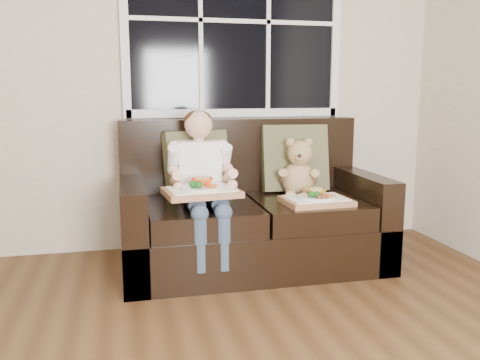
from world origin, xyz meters
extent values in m
cube|color=#BFAF9F|center=(0.00, 2.50, 1.35)|extent=(4.50, 0.02, 2.70)
cube|color=black|center=(0.71, 2.48, 1.65)|extent=(1.50, 0.02, 1.25)
cube|color=white|center=(0.71, 2.47, 0.99)|extent=(1.58, 0.04, 0.06)
cube|color=white|center=(-0.07, 2.47, 1.65)|extent=(0.06, 0.04, 1.37)
cube|color=white|center=(1.49, 2.47, 1.65)|extent=(0.06, 0.04, 1.37)
cube|color=white|center=(0.71, 2.47, 1.65)|extent=(1.50, 0.03, 0.03)
cube|color=black|center=(0.71, 1.95, 0.15)|extent=(1.70, 0.90, 0.30)
cube|color=black|center=(-0.07, 1.95, 0.30)|extent=(0.15, 0.90, 0.60)
cube|color=black|center=(1.48, 1.95, 0.30)|extent=(0.15, 0.90, 0.60)
cube|color=black|center=(0.71, 2.33, 0.63)|extent=(1.70, 0.18, 0.66)
cube|color=black|center=(0.36, 1.87, 0.38)|extent=(0.68, 0.72, 0.15)
cube|color=black|center=(1.06, 1.87, 0.38)|extent=(0.68, 0.72, 0.15)
cube|color=brown|center=(0.37, 2.17, 0.67)|extent=(0.47, 0.28, 0.45)
cube|color=brown|center=(1.07, 2.17, 0.68)|extent=(0.48, 0.24, 0.48)
cube|color=white|center=(0.36, 2.00, 0.65)|extent=(0.27, 0.17, 0.38)
sphere|color=#E1A889|center=(0.36, 1.99, 0.94)|extent=(0.18, 0.18, 0.18)
ellipsoid|color=#3B2113|center=(0.36, 2.00, 0.97)|extent=(0.18, 0.18, 0.13)
cylinder|color=#33445A|center=(0.29, 1.79, 0.50)|extent=(0.11, 0.34, 0.11)
cylinder|color=#33445A|center=(0.43, 1.79, 0.50)|extent=(0.11, 0.34, 0.11)
cylinder|color=#33445A|center=(0.29, 1.54, 0.29)|extent=(0.09, 0.09, 0.32)
cylinder|color=#33445A|center=(0.43, 1.54, 0.29)|extent=(0.09, 0.09, 0.32)
cylinder|color=#E1A889|center=(0.20, 1.87, 0.69)|extent=(0.07, 0.33, 0.26)
cylinder|color=#E1A889|center=(0.52, 1.87, 0.69)|extent=(0.07, 0.33, 0.26)
ellipsoid|color=tan|center=(1.05, 2.02, 0.56)|extent=(0.28, 0.26, 0.25)
sphere|color=tan|center=(1.05, 2.00, 0.74)|extent=(0.22, 0.22, 0.17)
sphere|color=tan|center=(0.99, 2.01, 0.81)|extent=(0.06, 0.06, 0.06)
sphere|color=tan|center=(1.11, 2.01, 0.81)|extent=(0.06, 0.06, 0.06)
sphere|color=tan|center=(1.05, 1.94, 0.72)|extent=(0.07, 0.07, 0.07)
sphere|color=black|center=(1.05, 1.91, 0.73)|extent=(0.03, 0.03, 0.03)
cylinder|color=tan|center=(1.00, 1.89, 0.48)|extent=(0.10, 0.15, 0.07)
cylinder|color=tan|center=(1.11, 1.89, 0.48)|extent=(0.10, 0.15, 0.07)
cube|color=#AC774D|center=(0.33, 1.69, 0.56)|extent=(0.46, 0.37, 0.04)
cube|color=white|center=(0.33, 1.69, 0.58)|extent=(0.41, 0.32, 0.01)
cylinder|color=silver|center=(0.33, 1.68, 0.59)|extent=(0.25, 0.25, 0.02)
imported|color=#FF4E15|center=(0.34, 1.73, 0.62)|extent=(0.15, 0.15, 0.04)
cylinder|color=#F2CD84|center=(0.34, 1.73, 0.62)|extent=(0.09, 0.09, 0.02)
ellipsoid|color=#1E5B1D|center=(0.27, 1.64, 0.62)|extent=(0.05, 0.05, 0.04)
ellipsoid|color=#1E5B1D|center=(0.30, 1.63, 0.62)|extent=(0.05, 0.05, 0.04)
cylinder|color=orange|center=(0.38, 1.64, 0.61)|extent=(0.05, 0.07, 0.02)
cube|color=#AC774D|center=(1.07, 1.72, 0.47)|extent=(0.43, 0.34, 0.03)
cube|color=white|center=(1.07, 1.72, 0.49)|extent=(0.38, 0.28, 0.01)
cylinder|color=silver|center=(1.07, 1.71, 0.50)|extent=(0.24, 0.24, 0.01)
imported|color=gold|center=(1.08, 1.76, 0.52)|extent=(0.13, 0.13, 0.03)
cylinder|color=#F2CD84|center=(1.08, 1.76, 0.53)|extent=(0.09, 0.09, 0.02)
ellipsoid|color=#1E5B1D|center=(1.01, 1.68, 0.52)|extent=(0.04, 0.04, 0.04)
ellipsoid|color=#1E5B1D|center=(1.04, 1.66, 0.52)|extent=(0.04, 0.04, 0.04)
cylinder|color=orange|center=(1.11, 1.67, 0.51)|extent=(0.05, 0.06, 0.02)
cylinder|color=brown|center=(1.07, 1.65, 0.52)|extent=(0.03, 0.08, 0.02)
camera|label=1|loc=(-0.12, -1.22, 1.16)|focal=38.00mm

